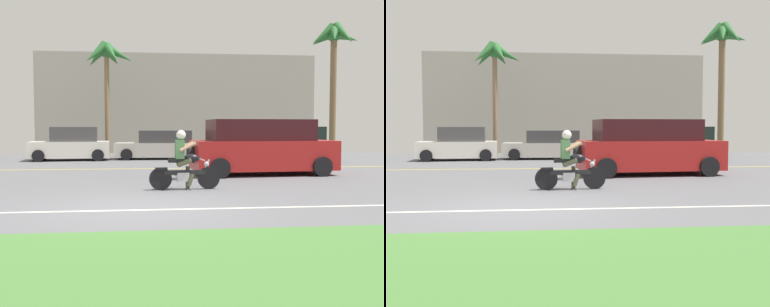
# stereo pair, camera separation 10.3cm
# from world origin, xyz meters

# --- Properties ---
(ground) EXTENTS (56.00, 30.00, 0.04)m
(ground) POSITION_xyz_m (0.00, 3.00, -0.02)
(ground) COLOR slate
(grass_median) EXTENTS (56.00, 3.80, 0.06)m
(grass_median) POSITION_xyz_m (0.00, -4.10, 0.03)
(grass_median) COLOR #477A38
(grass_median) RESTS_ON ground
(lane_line_near) EXTENTS (50.40, 0.12, 0.01)m
(lane_line_near) POSITION_xyz_m (0.00, -0.22, 0.00)
(lane_line_near) COLOR silver
(lane_line_near) RESTS_ON ground
(lane_line_far) EXTENTS (50.40, 0.12, 0.01)m
(lane_line_far) POSITION_xyz_m (0.00, 8.42, 0.00)
(lane_line_far) COLOR yellow
(lane_line_far) RESTS_ON ground
(motorcyclist) EXTENTS (1.81, 0.59, 1.52)m
(motorcyclist) POSITION_xyz_m (1.16, 2.54, 0.64)
(motorcyclist) COLOR black
(motorcyclist) RESTS_ON ground
(suv_nearby) EXTENTS (4.97, 2.42, 1.84)m
(suv_nearby) POSITION_xyz_m (4.08, 5.98, 0.90)
(suv_nearby) COLOR #AD1E1E
(suv_nearby) RESTS_ON ground
(parked_car_1) EXTENTS (3.83, 2.18, 1.60)m
(parked_car_1) POSITION_xyz_m (-3.31, 13.32, 0.74)
(parked_car_1) COLOR white
(parked_car_1) RESTS_ON ground
(parked_car_2) EXTENTS (4.53, 2.20, 1.43)m
(parked_car_2) POSITION_xyz_m (1.06, 13.73, 0.67)
(parked_car_2) COLOR beige
(parked_car_2) RESTS_ON ground
(parked_car_3) EXTENTS (3.81, 1.97, 1.62)m
(parked_car_3) POSITION_xyz_m (7.33, 11.99, 0.75)
(parked_car_3) COLOR #2D663D
(parked_car_3) RESTS_ON ground
(palm_tree_0) EXTENTS (2.88, 3.02, 6.21)m
(palm_tree_0) POSITION_xyz_m (-1.78, 16.09, 5.19)
(palm_tree_0) COLOR #846B4C
(palm_tree_0) RESTS_ON ground
(palm_tree_1) EXTENTS (3.06, 2.98, 7.15)m
(palm_tree_1) POSITION_xyz_m (10.28, 14.51, 5.92)
(palm_tree_1) COLOR brown
(palm_tree_1) RESTS_ON ground
(building_far) EXTENTS (17.34, 4.00, 6.13)m
(building_far) POSITION_xyz_m (2.32, 21.00, 3.07)
(building_far) COLOR #A8A399
(building_far) RESTS_ON ground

